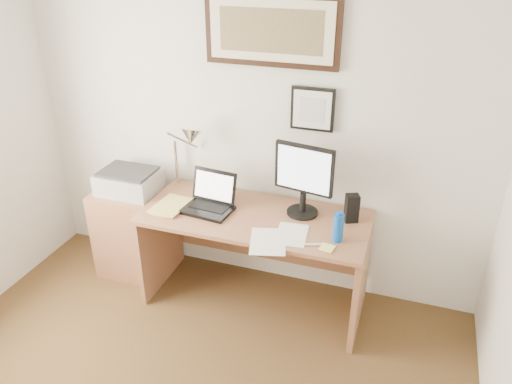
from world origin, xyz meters
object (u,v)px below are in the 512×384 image
at_px(book, 158,203).
at_px(water_bottle, 338,228).
at_px(desk, 258,238).
at_px(lcd_monitor, 304,177).
at_px(laptop, 210,201).
at_px(printer, 129,181).
at_px(side_cabinet, 131,232).

bearing_deg(book, water_bottle, -2.64).
xyz_separation_m(water_bottle, desk, (-0.61, 0.22, -0.33)).
bearing_deg(lcd_monitor, desk, -172.15).
xyz_separation_m(laptop, printer, (-0.71, 0.08, 0.01)).
distance_m(side_cabinet, lcd_monitor, 1.54).
distance_m(water_bottle, lcd_monitor, 0.44).
height_order(water_bottle, printer, water_bottle).
bearing_deg(water_bottle, side_cabinet, 173.74).
height_order(water_bottle, book, water_bottle).
bearing_deg(side_cabinet, laptop, -4.11).
bearing_deg(book, desk, 12.46).
bearing_deg(lcd_monitor, book, -168.92).
xyz_separation_m(water_bottle, laptop, (-0.95, 0.13, -0.04)).
distance_m(side_cabinet, book, 0.55).
xyz_separation_m(side_cabinet, printer, (0.02, 0.03, 0.45)).
distance_m(water_bottle, printer, 1.67).
relative_size(water_bottle, desk, 0.12).
relative_size(side_cabinet, lcd_monitor, 1.40).
relative_size(water_bottle, printer, 0.44).
xyz_separation_m(book, laptop, (0.38, 0.07, 0.05)).
xyz_separation_m(water_bottle, lcd_monitor, (-0.30, 0.26, 0.19)).
bearing_deg(water_bottle, lcd_monitor, 138.77).
distance_m(desk, lcd_monitor, 0.61).
xyz_separation_m(side_cabinet, water_bottle, (1.68, -0.18, 0.48)).
relative_size(lcd_monitor, printer, 1.18).
xyz_separation_m(book, desk, (0.72, 0.16, -0.25)).
bearing_deg(water_bottle, desk, 160.21).
distance_m(side_cabinet, water_bottle, 1.76).
height_order(side_cabinet, laptop, laptop).
xyz_separation_m(water_bottle, book, (-1.33, 0.06, -0.08)).
bearing_deg(laptop, book, -169.56).
bearing_deg(desk, water_bottle, -19.79).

